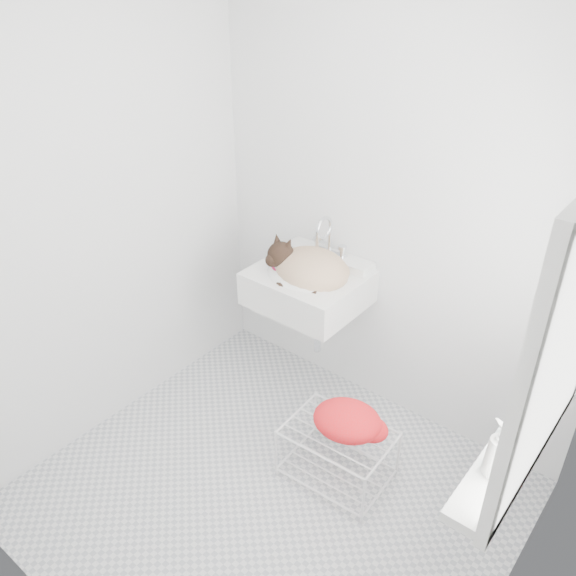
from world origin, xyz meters
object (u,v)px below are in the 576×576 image
Objects in this scene: wire_rack at (337,454)px; bottle_a at (493,474)px; bottle_c at (528,419)px; sink at (308,272)px; cat at (309,268)px; bottle_b at (514,442)px.

bottle_a is (0.82, -0.31, 0.70)m from wire_rack.
bottle_a is 0.34m from bottle_c.
cat is (0.01, -0.02, 0.04)m from sink.
bottle_a is 1.15× the size of bottle_c.
bottle_b reaches higher than bottle_c.
cat is 2.33× the size of bottle_a.
cat is 2.69× the size of bottle_c.
bottle_c is (0.00, 0.34, 0.00)m from bottle_a.
sink is at bearing 163.80° from bottle_c.
bottle_b is 0.15m from bottle_c.
sink is 1.44m from bottle_b.
sink is 0.97m from wire_rack.
cat is 0.85× the size of wire_rack.
wire_rack is at bearing -39.12° from sink.
bottle_c is (0.82, 0.03, 0.70)m from wire_rack.
bottle_a reaches higher than bottle_c.
bottle_b is at bearing -22.22° from cat.
bottle_c is at bearing 2.26° from wire_rack.
bottle_a is (1.34, -0.73, 0.00)m from sink.
bottle_a is at bearing -20.69° from wire_rack.
cat is at bearing 141.37° from wire_rack.
bottle_b is (1.32, -0.52, -0.04)m from cat.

